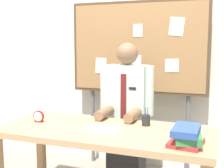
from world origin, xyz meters
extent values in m
cube|color=silver|center=(0.00, 1.20, 1.35)|extent=(6.40, 0.08, 2.70)
cube|color=tan|center=(0.00, 0.00, 0.70)|extent=(1.77, 0.76, 0.05)
cube|color=tan|center=(-0.82, 0.32, 0.34)|extent=(0.07, 0.07, 0.68)
cube|color=#2D2D33|center=(0.00, 0.61, 0.22)|extent=(0.34, 0.30, 0.44)
cube|color=#B2CCBC|center=(0.00, 0.61, 0.83)|extent=(0.40, 0.22, 0.77)
sphere|color=brown|center=(0.00, 0.61, 1.32)|extent=(0.21, 0.21, 0.21)
cylinder|color=#B2CCBC|center=(-0.23, 0.59, 0.97)|extent=(0.09, 0.09, 0.49)
cylinder|color=#B2CCBC|center=(0.23, 0.59, 0.97)|extent=(0.09, 0.09, 0.49)
cylinder|color=brown|center=(-0.14, 0.35, 0.78)|extent=(0.09, 0.30, 0.09)
cylinder|color=brown|center=(0.14, 0.35, 0.78)|extent=(0.09, 0.30, 0.09)
cube|color=#591919|center=(0.00, 0.50, 0.88)|extent=(0.06, 0.01, 0.50)
cube|color=black|center=(0.09, 0.50, 1.00)|extent=(0.07, 0.01, 0.02)
cube|color=#4C3823|center=(0.00, 1.00, 1.38)|extent=(1.52, 0.05, 1.00)
cube|color=olive|center=(0.00, 0.98, 1.38)|extent=(1.46, 0.04, 0.94)
cylinder|color=#59595E|center=(-0.56, 1.03, 0.45)|extent=(0.04, 0.04, 0.91)
cylinder|color=#59595E|center=(0.56, 1.03, 0.45)|extent=(0.04, 0.04, 0.91)
cube|color=white|center=(0.00, 0.96, 1.20)|extent=(0.11, 0.00, 0.19)
cube|color=silver|center=(0.38, 0.96, 1.19)|extent=(0.15, 0.00, 0.14)
cube|color=white|center=(-0.42, 0.96, 1.17)|extent=(0.14, 0.00, 0.18)
cube|color=silver|center=(0.01, 0.96, 1.56)|extent=(0.10, 0.00, 0.14)
cube|color=white|center=(0.42, 0.96, 1.60)|extent=(0.17, 0.00, 0.20)
cube|color=#B22D2D|center=(0.68, -0.18, 0.74)|extent=(0.24, 0.28, 0.03)
cube|color=#337F47|center=(0.69, -0.18, 0.79)|extent=(0.20, 0.27, 0.06)
cube|color=#2D4C99|center=(0.68, -0.18, 0.84)|extent=(0.18, 0.30, 0.04)
cube|color=silver|center=(0.00, -0.02, 0.73)|extent=(0.29, 0.19, 0.01)
cylinder|color=maroon|center=(-0.63, 0.01, 0.78)|extent=(0.10, 0.02, 0.10)
cylinder|color=white|center=(-0.63, 0.00, 0.78)|extent=(0.08, 0.00, 0.08)
cube|color=maroon|center=(-0.63, 0.01, 0.73)|extent=(0.07, 0.04, 0.01)
cylinder|color=#262626|center=(0.29, 0.22, 0.77)|extent=(0.07, 0.07, 0.09)
cylinder|color=#263399|center=(0.29, 0.21, 0.81)|extent=(0.01, 0.01, 0.15)
cylinder|color=maroon|center=(0.31, 0.22, 0.81)|extent=(0.01, 0.01, 0.15)
camera|label=1|loc=(0.91, -2.26, 1.42)|focal=49.07mm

